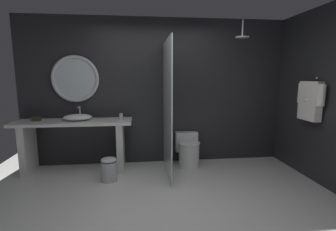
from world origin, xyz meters
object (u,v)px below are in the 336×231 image
waste_bin (109,169)px  tumbler_cup (121,116)px  vessel_sink (78,117)px  hanging_bathrobe (310,100)px  tissue_box (36,119)px  toilet (188,151)px  round_wall_mirror (75,79)px  rain_shower_head (242,36)px

waste_bin → tumbler_cup: bearing=72.5°
vessel_sink → hanging_bathrobe: hanging_bathrobe is taller
vessel_sink → tissue_box: 0.66m
toilet → round_wall_mirror: bearing=172.9°
hanging_bathrobe → toilet: size_ratio=1.14×
hanging_bathrobe → toilet: 2.10m
rain_shower_head → round_wall_mirror: bearing=171.9°
waste_bin → hanging_bathrobe: bearing=-4.8°
tumbler_cup → toilet: tumbler_cup is taller
round_wall_mirror → vessel_sink: bearing=-75.7°
tumbler_cup → waste_bin: (-0.17, -0.53, -0.73)m
hanging_bathrobe → toilet: (-1.70, 0.76, -0.97)m
rain_shower_head → waste_bin: bearing=-170.8°
vessel_sink → round_wall_mirror: bearing=104.3°
tissue_box → waste_bin: bearing=-23.5°
tissue_box → waste_bin: (1.20, -0.52, -0.71)m
round_wall_mirror → waste_bin: 1.66m
round_wall_mirror → waste_bin: bearing=-51.2°
vessel_sink → toilet: size_ratio=0.81×
tumbler_cup → hanging_bathrobe: 2.98m
tumbler_cup → toilet: size_ratio=0.18×
hanging_bathrobe → toilet: hanging_bathrobe is taller
tumbler_cup → rain_shower_head: size_ratio=0.36×
tumbler_cup → rain_shower_head: rain_shower_head is taller
tumbler_cup → toilet: 1.33m
toilet → rain_shower_head: bearing=-10.5°
vessel_sink → rain_shower_head: 3.02m
round_wall_mirror → hanging_bathrobe: (3.63, -1.00, -0.30)m
tissue_box → toilet: tissue_box is taller
vessel_sink → tissue_box: (-0.66, 0.00, -0.02)m
round_wall_mirror → waste_bin: round_wall_mirror is taller
tissue_box → rain_shower_head: rain_shower_head is taller
round_wall_mirror → toilet: round_wall_mirror is taller
tumbler_cup → hanging_bathrobe: hanging_bathrobe is taller
tissue_box → rain_shower_head: bearing=-2.9°
hanging_bathrobe → waste_bin: size_ratio=1.76×
vessel_sink → tissue_box: bearing=179.9°
vessel_sink → round_wall_mirror: size_ratio=0.58×
vessel_sink → waste_bin: 1.05m
tumbler_cup → tissue_box: size_ratio=0.86×
vessel_sink → round_wall_mirror: (-0.06, 0.23, 0.63)m
round_wall_mirror → tissue_box: bearing=-159.4°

